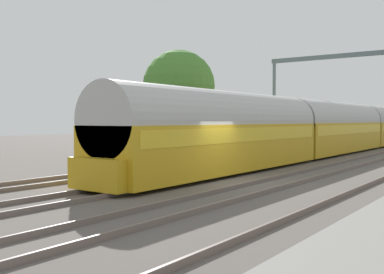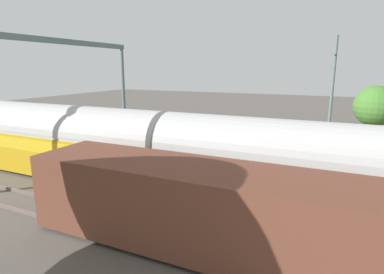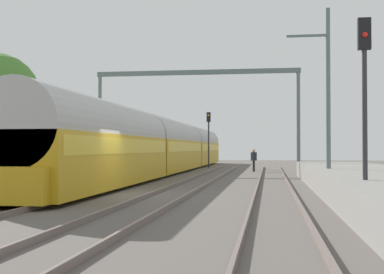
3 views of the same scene
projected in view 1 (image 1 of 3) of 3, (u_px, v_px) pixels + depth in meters
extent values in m
plane|color=#5A534E|center=(228.00, 182.00, 18.91)|extent=(120.00, 120.00, 0.00)
cube|color=#6F5F59|center=(115.00, 170.00, 22.67)|extent=(0.08, 60.00, 0.16)
cube|color=#6F5F59|center=(137.00, 172.00, 21.84)|extent=(0.08, 60.00, 0.16)
cube|color=#6F5F59|center=(177.00, 176.00, 20.44)|extent=(0.08, 60.00, 0.16)
cube|color=#6F5F59|center=(204.00, 178.00, 19.60)|extent=(0.08, 60.00, 0.16)
cube|color=#6F5F59|center=(254.00, 183.00, 18.21)|extent=(0.08, 60.00, 0.16)
cube|color=#6F5F59|center=(288.00, 186.00, 17.37)|extent=(0.08, 60.00, 0.16)
cube|color=#6F5F59|center=(352.00, 191.00, 15.98)|extent=(0.08, 60.00, 0.16)
cube|color=gold|center=(224.00, 147.00, 22.28)|extent=(2.90, 16.00, 2.20)
cube|color=gold|center=(224.00, 134.00, 22.26)|extent=(2.93, 15.36, 0.64)
cylinder|color=#B5B5B5|center=(224.00, 120.00, 22.23)|extent=(2.84, 16.00, 2.84)
cube|color=gold|center=(335.00, 137.00, 35.57)|extent=(2.90, 16.00, 2.20)
cube|color=gold|center=(335.00, 129.00, 35.55)|extent=(2.93, 15.36, 0.64)
cylinder|color=#B5B5B5|center=(335.00, 120.00, 35.52)|extent=(2.84, 16.00, 2.84)
cube|color=gold|center=(97.00, 174.00, 15.59)|extent=(2.40, 0.50, 1.10)
cube|color=brown|center=(207.00, 137.00, 27.95)|extent=(2.80, 13.00, 2.70)
cube|color=black|center=(207.00, 159.00, 28.00)|extent=(2.52, 11.96, 0.10)
cylinder|color=slate|center=(274.00, 107.00, 40.01)|extent=(0.28, 0.28, 7.50)
cube|color=slate|center=(367.00, 54.00, 35.36)|extent=(15.91, 0.24, 0.36)
cylinder|color=#4C3826|center=(179.00, 133.00, 36.63)|extent=(0.36, 0.36, 3.13)
sphere|color=#447C2E|center=(179.00, 86.00, 36.49)|extent=(5.72, 5.72, 5.72)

